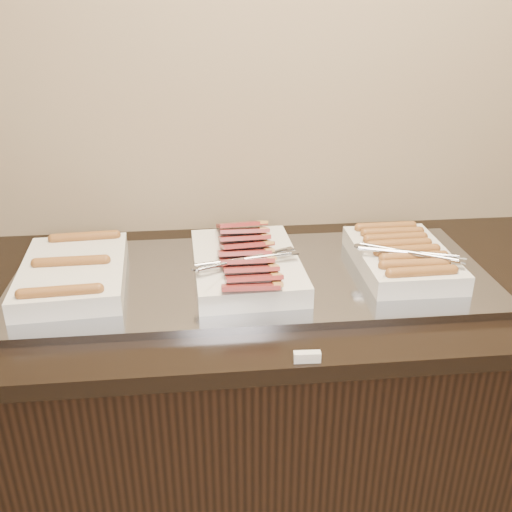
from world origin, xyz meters
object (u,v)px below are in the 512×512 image
(counter, at_px, (247,419))
(dish_left, at_px, (74,272))
(dish_right, at_px, (402,256))
(warming_tray, at_px, (252,277))
(dish_center, at_px, (246,263))

(counter, xyz_separation_m, dish_left, (-0.42, 0.00, 0.49))
(counter, bearing_deg, dish_left, 180.00)
(dish_left, distance_m, dish_right, 0.83)
(warming_tray, distance_m, dish_center, 0.05)
(counter, relative_size, warming_tray, 1.72)
(warming_tray, bearing_deg, counter, 180.00)
(counter, bearing_deg, warming_tray, 0.00)
(warming_tray, xyz_separation_m, dish_right, (0.39, -0.00, 0.04))
(counter, relative_size, dish_right, 5.98)
(counter, height_order, warming_tray, warming_tray)
(counter, distance_m, warming_tray, 0.46)
(warming_tray, height_order, dish_left, dish_left)
(dish_left, height_order, dish_right, dish_right)
(counter, bearing_deg, dish_right, -0.60)
(dish_left, bearing_deg, dish_center, -4.34)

